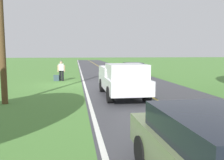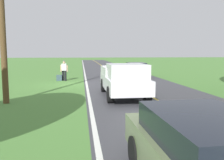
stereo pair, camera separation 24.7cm
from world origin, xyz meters
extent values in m
plane|color=#4C7F38|center=(0.00, 0.00, 0.00)|extent=(200.00, 200.00, 0.00)
cube|color=#3D3D42|center=(-4.40, 0.00, 0.00)|extent=(7.17, 120.00, 0.00)
cube|color=silver|center=(-1.00, 0.00, 0.01)|extent=(0.16, 117.60, 0.00)
cube|color=gold|center=(-4.40, 0.00, 0.01)|extent=(0.14, 117.60, 0.00)
cylinder|color=black|center=(0.73, -2.24, 0.44)|extent=(0.18, 0.18, 0.88)
cylinder|color=black|center=(0.94, -2.48, 0.44)|extent=(0.18, 0.18, 0.88)
cube|color=white|center=(0.84, -2.36, 1.17)|extent=(0.41, 0.27, 0.58)
sphere|color=tan|center=(0.84, -2.36, 1.57)|extent=(0.23, 0.23, 0.23)
sphere|color=#4C564C|center=(0.84, -2.36, 1.65)|extent=(0.20, 0.20, 0.20)
cube|color=navy|center=(0.83, -2.56, 1.20)|extent=(0.32, 0.21, 0.44)
cylinder|color=tan|center=(0.58, -2.33, 1.06)|extent=(0.10, 0.10, 0.58)
cylinder|color=tan|center=(1.10, -2.34, 1.06)|extent=(0.10, 0.10, 0.58)
cube|color=#384C56|center=(1.26, -2.32, 0.25)|extent=(0.46, 0.21, 0.51)
cube|color=silver|center=(-2.87, 5.30, 0.75)|extent=(2.01, 5.40, 0.70)
cube|color=silver|center=(-2.88, 6.49, 1.46)|extent=(1.84, 2.16, 0.72)
cube|color=black|center=(-2.88, 6.49, 1.53)|extent=(1.68, 1.30, 0.43)
cube|color=silver|center=(-3.81, 4.22, 1.33)|extent=(0.11, 3.02, 0.45)
cube|color=silver|center=(-1.93, 4.22, 1.33)|extent=(0.11, 3.02, 0.45)
cube|color=silver|center=(-2.87, 2.71, 1.33)|extent=(1.84, 0.10, 0.45)
cylinder|color=black|center=(-3.78, 7.05, 0.40)|extent=(0.30, 0.80, 0.80)
cylinder|color=black|center=(-1.98, 7.05, 0.40)|extent=(0.30, 0.80, 0.80)
cylinder|color=black|center=(-3.77, 3.75, 0.40)|extent=(0.30, 0.80, 0.80)
cylinder|color=black|center=(-1.97, 3.75, 0.40)|extent=(0.30, 0.80, 0.80)
cube|color=black|center=(-2.60, 14.60, 1.18)|extent=(1.67, 2.40, 0.46)
cylinder|color=black|center=(-3.43, 13.39, 0.33)|extent=(0.25, 0.66, 0.66)
cylinder|color=black|center=(-1.74, 13.42, 0.33)|extent=(0.25, 0.66, 0.66)
cube|color=black|center=(-6.02, -4.98, 0.64)|extent=(1.95, 4.44, 0.62)
cube|color=black|center=(-6.01, -4.78, 1.18)|extent=(1.68, 2.41, 0.46)
cylinder|color=black|center=(-5.20, -6.40, 0.33)|extent=(0.26, 0.67, 0.66)
cylinder|color=black|center=(-6.89, -6.36, 0.33)|extent=(0.26, 0.67, 0.66)
cylinder|color=black|center=(-5.14, -3.60, 0.33)|extent=(0.26, 0.67, 0.66)
cylinder|color=black|center=(-6.83, -3.56, 0.33)|extent=(0.26, 0.67, 0.66)
cylinder|color=brown|center=(2.94, 6.48, 4.34)|extent=(0.28, 0.28, 8.68)
camera|label=1|loc=(-0.38, 17.96, 2.38)|focal=37.72mm
camera|label=2|loc=(-0.62, 17.99, 2.38)|focal=37.72mm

